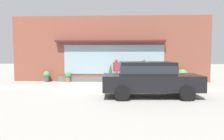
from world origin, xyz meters
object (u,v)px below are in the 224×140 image
object	(u,v)px
potted_plant_corner_tall	(111,73)
potted_plant_by_entrance	(166,76)
potted_plant_window_left	(47,76)
parked_car_black	(149,77)
potted_plant_trailing_edge	(134,76)
potted_plant_doorstep	(68,77)
pedestrian_passerby	(116,69)
potted_plant_low_front	(149,79)
fire_hydrant	(131,80)
pedestrian_with_handbag	(143,71)
potted_plant_window_center	(182,75)

from	to	relation	value
potted_plant_corner_tall	potted_plant_by_entrance	world-z (taller)	potted_plant_corner_tall
potted_plant_window_left	potted_plant_corner_tall	xyz separation A→B (m)	(4.52, 0.06, 0.16)
parked_car_black	potted_plant_window_left	xyz separation A→B (m)	(-6.57, 4.90, -0.46)
potted_plant_trailing_edge	potted_plant_doorstep	distance (m)	4.63
potted_plant_window_left	pedestrian_passerby	bearing A→B (deg)	-7.02
potted_plant_low_front	potted_plant_by_entrance	world-z (taller)	potted_plant_by_entrance
fire_hydrant	potted_plant_by_entrance	world-z (taller)	potted_plant_by_entrance
pedestrian_with_handbag	pedestrian_passerby	size ratio (longest dim) A/B	0.99
potted_plant_trailing_edge	fire_hydrant	bearing A→B (deg)	-98.03
potted_plant_low_front	potted_plant_doorstep	distance (m)	5.66
fire_hydrant	pedestrian_passerby	size ratio (longest dim) A/B	0.50
potted_plant_window_center	potted_plant_doorstep	distance (m)	7.96
fire_hydrant	pedestrian_passerby	world-z (taller)	pedestrian_passerby
potted_plant_trailing_edge	potted_plant_corner_tall	distance (m)	1.62
potted_plant_by_entrance	pedestrian_with_handbag	bearing A→B (deg)	-129.11
fire_hydrant	potted_plant_by_entrance	distance (m)	3.25
pedestrian_passerby	potted_plant_trailing_edge	bearing A→B (deg)	176.96
pedestrian_with_handbag	potted_plant_trailing_edge	distance (m)	2.06
potted_plant_corner_tall	fire_hydrant	bearing A→B (deg)	-53.95
potted_plant_window_left	potted_plant_by_entrance	xyz separation A→B (m)	(8.41, 0.23, 0.00)
parked_car_black	potted_plant_corner_tall	world-z (taller)	parked_car_black
potted_plant_by_entrance	pedestrian_passerby	bearing A→B (deg)	-166.45
potted_plant_window_center	potted_plant_by_entrance	bearing A→B (deg)	168.34
pedestrian_passerby	potted_plant_doorstep	size ratio (longest dim) A/B	2.47
potted_plant_window_center	pedestrian_passerby	bearing A→B (deg)	-172.18
potted_plant_low_front	pedestrian_with_handbag	bearing A→B (deg)	-105.55
potted_plant_trailing_edge	potted_plant_by_entrance	xyz separation A→B (m)	(2.29, 0.31, 0.02)
parked_car_black	potted_plant_by_entrance	world-z (taller)	parked_car_black
pedestrian_with_handbag	potted_plant_window_left	xyz separation A→B (m)	(-6.59, 2.01, -0.51)
fire_hydrant	potted_plant_window_left	xyz separation A→B (m)	(-5.88, 1.81, 0.04)
pedestrian_passerby	parked_car_black	world-z (taller)	pedestrian_passerby
potted_plant_window_left	potted_plant_low_front	bearing A→B (deg)	0.23
fire_hydrant	parked_car_black	size ratio (longest dim) A/B	0.19
parked_car_black	fire_hydrant	bearing A→B (deg)	99.78
pedestrian_with_handbag	potted_plant_low_front	size ratio (longest dim) A/B	2.95
potted_plant_trailing_edge	potted_plant_window_left	world-z (taller)	potted_plant_trailing_edge
pedestrian_passerby	potted_plant_low_front	size ratio (longest dim) A/B	2.99
potted_plant_corner_tall	potted_plant_low_front	bearing A→B (deg)	-0.79
pedestrian_passerby	potted_plant_by_entrance	size ratio (longest dim) A/B	1.94
potted_plant_doorstep	potted_plant_window_left	bearing A→B (deg)	-175.96
potted_plant_window_center	potted_plant_corner_tall	distance (m)	4.94
pedestrian_passerby	potted_plant_low_front	world-z (taller)	pedestrian_passerby
pedestrian_passerby	potted_plant_window_center	size ratio (longest dim) A/B	1.78
potted_plant_corner_tall	potted_plant_by_entrance	bearing A→B (deg)	2.42
parked_car_black	potted_plant_by_entrance	xyz separation A→B (m)	(1.84, 5.12, -0.46)
potted_plant_trailing_edge	potted_plant_corner_tall	size ratio (longest dim) A/B	0.70
potted_plant_low_front	potted_plant_trailing_edge	distance (m)	1.05
parked_car_black	potted_plant_corner_tall	bearing A→B (deg)	109.69
potted_plant_window_left	potted_plant_by_entrance	bearing A→B (deg)	1.56
potted_plant_window_center	potted_plant_corner_tall	bearing A→B (deg)	179.40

